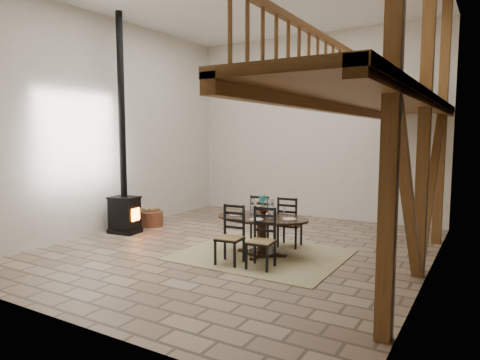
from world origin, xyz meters
The scene contains 7 objects.
ground centered at (0.00, 0.00, 0.00)m, with size 8.00×8.00×0.00m, color #9A8366.
room_shell centered at (1.19, 0.00, 3.01)m, with size 7.02×8.02×5.01m.
rug centered at (0.64, -0.20, 0.01)m, with size 3.00×2.50×0.02m, color tan.
dining_table centered at (0.64, -0.20, 0.42)m, with size 1.89×2.08×1.15m.
wood_stove centered at (-2.97, -0.18, 1.12)m, with size 0.72×0.58×5.00m.
log_basket centered at (-2.95, 0.69, 0.20)m, with size 0.57×0.57×0.47m.
log_stack centered at (-3.25, 0.72, 0.18)m, with size 0.41×0.34×0.36m.
Camera 1 is at (4.33, -7.23, 2.27)m, focal length 32.00 mm.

